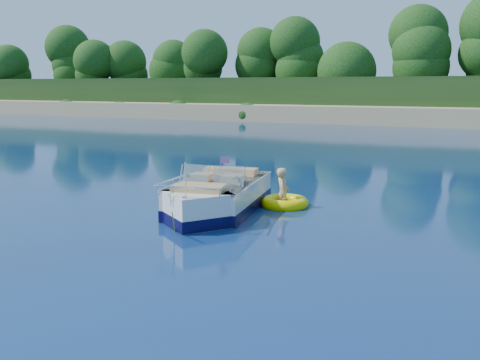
# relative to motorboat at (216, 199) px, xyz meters

# --- Properties ---
(ground) EXTENTS (160.00, 160.00, 0.00)m
(ground) POSITION_rel_motorboat_xyz_m (-0.01, -2.21, -0.35)
(ground) COLOR #091A42
(ground) RESTS_ON ground
(shoreline) EXTENTS (170.00, 59.00, 6.00)m
(shoreline) POSITION_rel_motorboat_xyz_m (-0.01, 61.56, 0.63)
(shoreline) COLOR tan
(shoreline) RESTS_ON ground
(treeline) EXTENTS (150.00, 7.12, 8.19)m
(treeline) POSITION_rel_motorboat_xyz_m (0.03, 38.80, 5.20)
(treeline) COLOR black
(treeline) RESTS_ON ground
(motorboat) EXTENTS (2.50, 5.40, 1.81)m
(motorboat) POSITION_rel_motorboat_xyz_m (0.00, 0.00, 0.00)
(motorboat) COLOR white
(motorboat) RESTS_ON ground
(tow_tube) EXTENTS (1.64, 1.64, 0.35)m
(tow_tube) POSITION_rel_motorboat_xyz_m (1.36, 1.43, -0.26)
(tow_tube) COLOR #FEE400
(tow_tube) RESTS_ON ground
(boy) EXTENTS (0.61, 0.85, 1.53)m
(boy) POSITION_rel_motorboat_xyz_m (1.31, 1.41, -0.35)
(boy) COLOR #DFA975
(boy) RESTS_ON ground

